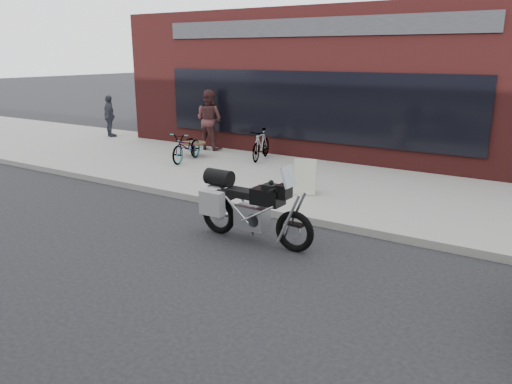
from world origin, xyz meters
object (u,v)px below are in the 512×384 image
motorcycle (247,207)px  cafe_table (193,143)px  bicycle_rear (261,145)px  sandwich_sign (305,176)px  cafe_patron_left (209,120)px  bicycle_front (187,147)px  cafe_patron_right (110,116)px

motorcycle → cafe_table: 6.94m
bicycle_rear → sandwich_sign: size_ratio=1.93×
bicycle_rear → cafe_patron_left: (-2.31, 0.52, 0.51)m
bicycle_front → cafe_patron_left: (-0.60, 1.84, 0.54)m
bicycle_front → sandwich_sign: (4.48, -1.24, -0.04)m
motorcycle → bicycle_rear: bearing=120.7°
bicycle_rear → cafe_patron_right: bearing=162.0°
bicycle_rear → cafe_patron_right: (-7.00, 0.52, 0.32)m
sandwich_sign → motorcycle: bearing=-107.5°
bicycle_front → bicycle_rear: (1.71, 1.33, 0.03)m
cafe_table → cafe_patron_right: bearing=166.4°
motorcycle → cafe_table: bearing=138.1°
bicycle_rear → sandwich_sign: bicycle_rear is taller
sandwich_sign → bicycle_front: bearing=140.7°
sandwich_sign → cafe_patron_left: cafe_patron_left is taller
bicycle_front → cafe_table: size_ratio=2.15×
cafe_patron_left → sandwich_sign: bearing=148.7°
bicycle_front → cafe_patron_left: size_ratio=0.84×
motorcycle → cafe_patron_right: size_ratio=1.48×
sandwich_sign → cafe_patron_left: (-5.08, 3.08, 0.57)m
bicycle_front → sandwich_sign: size_ratio=2.08×
sandwich_sign → cafe_patron_right: cafe_patron_right is taller
cafe_table → cafe_patron_left: 1.37m
motorcycle → cafe_patron_right: cafe_patron_right is taller
bicycle_rear → cafe_patron_right: size_ratio=0.97×
sandwich_sign → bicycle_rear: bearing=113.3°
motorcycle → cafe_patron_right: bearing=150.6°
bicycle_front → cafe_patron_right: (-5.29, 1.84, 0.35)m
motorcycle → cafe_patron_left: (-5.40, 5.93, 0.49)m
bicycle_front → bicycle_rear: bearing=25.5°
motorcycle → cafe_table: size_ratio=3.04×
motorcycle → sandwich_sign: 2.87m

